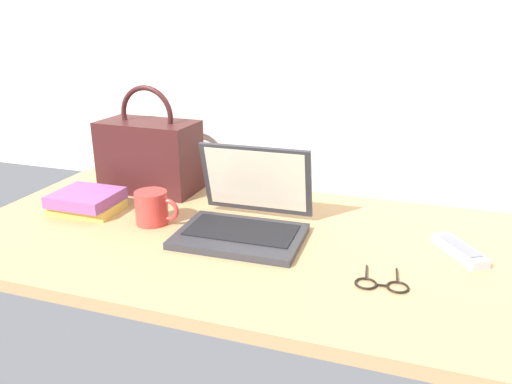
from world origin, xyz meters
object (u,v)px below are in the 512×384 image
Objects in this scene: handbag at (150,154)px; book_stack at (87,201)px; remote_control_far at (460,250)px; coffee_mug at (153,207)px; laptop at (246,216)px; eyeglasses at (382,284)px.

book_stack is (-0.08, -0.23, -0.09)m from handbag.
remote_control_far is 0.48× the size of handbag.
coffee_mug is 0.77× the size of remote_control_far.
remote_control_far is (0.77, 0.06, -0.03)m from coffee_mug.
coffee_mug is 0.37× the size of handbag.
handbag is at bearing 151.31° from laptop.
remote_control_far is 1.39× the size of eyeglasses.
eyeglasses is (0.61, -0.14, -0.04)m from coffee_mug.
coffee_mug reaches higher than book_stack.
book_stack is (-0.99, -0.05, 0.02)m from remote_control_far.
laptop is 0.48m from book_stack.
coffee_mug is 0.65× the size of book_stack.
coffee_mug is 0.29m from handbag.
book_stack is at bearing 169.28° from eyeglasses.
handbag reaches higher than eyeglasses.
eyeglasses is 0.35× the size of handbag.
coffee_mug is 0.63m from eyeglasses.
remote_control_far is at bearing 4.68° from coffee_mug.
remote_control_far is at bearing 2.64° from book_stack.
handbag reaches higher than remote_control_far.
laptop reaches higher than remote_control_far.
handbag reaches higher than book_stack.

